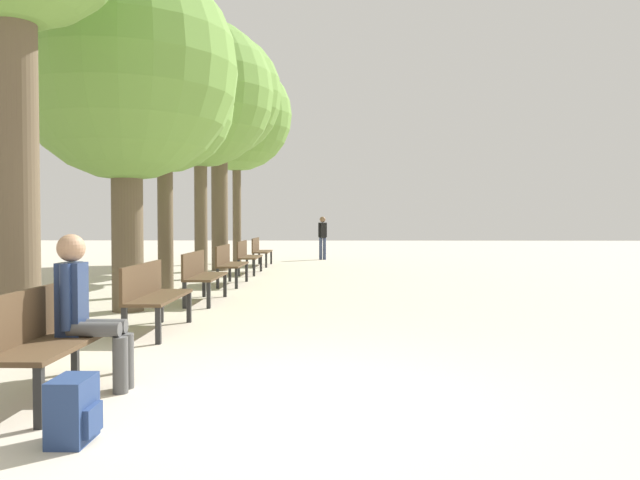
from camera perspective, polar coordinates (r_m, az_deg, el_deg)
The scene contains 15 objects.
ground_plane at distance 5.21m, azimuth -3.99°, elevation -14.39°, with size 80.00×80.00×0.00m, color beige.
bench_row_0 at distance 5.64m, azimuth -23.61°, elevation -7.79°, with size 0.49×1.66×0.90m.
bench_row_1 at distance 8.40m, azimuth -15.07°, elevation -4.58°, with size 0.49×1.66×0.90m.
bench_row_2 at distance 11.27m, azimuth -10.85°, elevation -2.94°, with size 0.49×1.66×0.90m.
bench_row_3 at distance 14.18m, azimuth -8.35°, elevation -1.96°, with size 0.49×1.66×0.90m.
bench_row_4 at distance 17.11m, azimuth -6.71°, elevation -1.31°, with size 0.49×1.66×0.90m.
bench_row_5 at distance 20.05m, azimuth -5.54°, elevation -0.86°, with size 0.49×1.66×0.90m.
tree_row_1 at distance 10.69m, azimuth -17.32°, elevation 14.54°, with size 3.55×3.55×5.64m.
tree_row_2 at distance 12.79m, azimuth -14.03°, elevation 11.90°, with size 2.70×2.70×5.09m.
tree_row_3 at distance 16.10m, azimuth -10.90°, elevation 12.94°, with size 3.64×3.64×6.42m.
tree_row_4 at distance 18.67m, azimuth -9.21°, elevation 12.81°, with size 3.61×3.61×6.89m.
tree_row_5 at distance 21.82m, azimuth -7.65°, elevation 11.18°, with size 3.78×3.78×6.92m.
person_seated at distance 5.70m, azimuth -20.61°, elevation -5.79°, with size 0.62×0.35×1.34m.
backpack at distance 4.52m, azimuth -21.62°, elevation -14.28°, with size 0.27×0.36×0.43m.
pedestrian_near at distance 23.08m, azimuth 0.24°, elevation 0.46°, with size 0.32×0.28×1.60m.
Camera 1 is at (0.45, -4.99, 1.45)m, focal length 35.00 mm.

